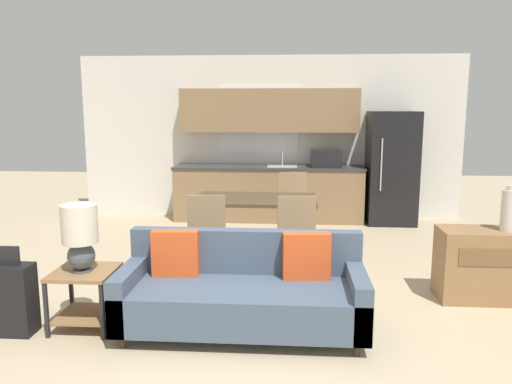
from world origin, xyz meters
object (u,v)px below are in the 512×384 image
(side_table, at_px, (85,289))
(credenza, at_px, (499,265))
(dining_chair_near_right, at_px, (295,234))
(dining_chair_near_left, at_px, (207,232))
(refrigerator, at_px, (391,168))
(dining_chair_far_right, at_px, (293,204))
(vase, at_px, (510,210))
(dining_table, at_px, (256,203))
(couch, at_px, (243,292))
(table_lamp, at_px, (80,234))
(suitcase, at_px, (8,299))

(side_table, height_order, credenza, credenza)
(dining_chair_near_right, distance_m, dining_chair_near_left, 0.94)
(refrigerator, bearing_deg, dining_chair_far_right, -141.93)
(dining_chair_near_right, bearing_deg, credenza, 162.84)
(credenza, distance_m, vase, 0.56)
(dining_table, distance_m, credenza, 2.75)
(refrigerator, relative_size, vase, 4.12)
(dining_table, height_order, vase, vase)
(couch, height_order, vase, vase)
(table_lamp, relative_size, dining_chair_far_right, 0.60)
(side_table, relative_size, dining_chair_near_left, 0.53)
(dining_chair_near_left, xyz_separation_m, suitcase, (-1.43, -1.41, -0.23))
(couch, relative_size, vase, 4.64)
(dining_table, height_order, couch, couch)
(table_lamp, bearing_deg, vase, 12.96)
(dining_chair_far_right, distance_m, suitcase, 3.88)
(vase, relative_size, suitcase, 0.58)
(dining_table, distance_m, table_lamp, 2.48)
(dining_chair_near_right, bearing_deg, dining_chair_near_left, -4.78)
(refrigerator, distance_m, dining_chair_near_right, 3.28)
(credenza, bearing_deg, dining_chair_far_right, 134.39)
(credenza, height_order, dining_chair_near_right, dining_chair_near_right)
(table_lamp, height_order, vase, vase)
(dining_table, distance_m, dining_chair_far_right, 0.97)
(dining_chair_near_right, bearing_deg, dining_table, -65.38)
(couch, bearing_deg, dining_chair_far_right, 81.46)
(credenza, height_order, suitcase, suitcase)
(table_lamp, bearing_deg, side_table, 82.17)
(suitcase, bearing_deg, couch, 6.59)
(table_lamp, xyz_separation_m, vase, (3.81, 0.88, 0.08))
(refrigerator, distance_m, table_lamp, 5.33)
(credenza, relative_size, dining_chair_near_left, 1.20)
(couch, relative_size, side_table, 3.99)
(suitcase, bearing_deg, refrigerator, 47.64)
(credenza, height_order, vase, vase)
(suitcase, bearing_deg, dining_chair_near_left, 44.68)
(dining_chair_far_right, bearing_deg, refrigerator, 32.77)
(side_table, height_order, table_lamp, table_lamp)
(dining_table, relative_size, dining_chair_far_right, 1.54)
(refrigerator, bearing_deg, suitcase, -132.36)
(refrigerator, bearing_deg, vase, -81.90)
(credenza, distance_m, dining_chair_far_right, 2.85)
(side_table, relative_size, dining_chair_near_right, 0.53)
(vase, distance_m, dining_chair_near_left, 3.01)
(table_lamp, height_order, suitcase, table_lamp)
(dining_chair_near_left, xyz_separation_m, dining_chair_far_right, (0.93, 1.66, 0.00))
(dining_table, bearing_deg, vase, -26.19)
(couch, xyz_separation_m, credenza, (2.42, 0.82, 0.02))
(table_lamp, distance_m, vase, 3.91)
(dining_chair_near_right, xyz_separation_m, suitcase, (-2.37, -1.43, -0.23))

